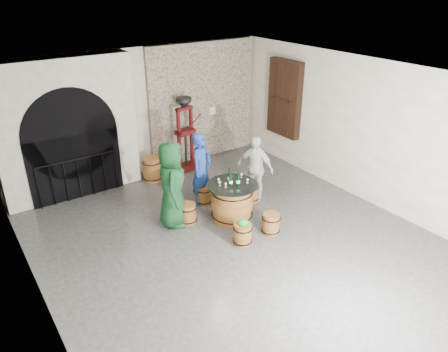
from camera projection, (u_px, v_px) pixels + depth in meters
ground at (232, 240)px, 8.39m from camera, size 8.00×8.00×0.00m
wall_back at (141, 113)px, 10.68m from camera, size 8.00×0.00×8.00m
wall_front at (442, 286)px, 4.72m from camera, size 8.00×0.00×8.00m
wall_left at (29, 224)px, 5.91m from camera, size 0.00×8.00×8.00m
wall_right at (360, 130)px, 9.49m from camera, size 0.00×8.00×8.00m
ceiling at (234, 78)px, 7.01m from camera, size 8.00×8.00×0.00m
stone_facing_panel at (202, 102)px, 11.55m from camera, size 3.20×0.12×3.18m
arched_opening at (67, 130)px, 9.51m from camera, size 3.10×0.60×3.19m
shuttered_window at (284, 99)px, 11.13m from camera, size 0.23×1.10×2.00m
barrel_table at (232, 202)px, 8.93m from camera, size 1.07×1.07×0.83m
barrel_stool_left at (188, 213)px, 8.88m from camera, size 0.38×0.38×0.43m
barrel_stool_far at (204, 195)px, 9.64m from camera, size 0.38×0.38×0.43m
barrel_stool_right at (251, 192)px, 9.76m from camera, size 0.38×0.38×0.43m
barrel_stool_near_right at (271, 224)px, 8.52m from camera, size 0.38×0.38×0.43m
barrel_stool_near_left at (243, 234)px, 8.18m from camera, size 0.38×0.38×0.43m
green_cap at (243, 223)px, 8.06m from camera, size 0.24×0.19×0.11m
person_green at (172, 185)px, 8.54m from camera, size 0.94×1.06×1.82m
person_blue at (201, 169)px, 9.41m from camera, size 0.73×0.63×1.68m
person_white at (255, 168)px, 9.65m from camera, size 0.71×0.97×1.52m
wine_bottle_left at (231, 180)px, 8.62m from camera, size 0.08×0.08×0.32m
wine_bottle_center at (238, 180)px, 8.63m from camera, size 0.08×0.08×0.32m
wine_bottle_right at (230, 177)px, 8.77m from camera, size 0.08×0.08×0.32m
tasting_glass_a at (226, 185)px, 8.61m from camera, size 0.05×0.05×0.10m
tasting_glass_b at (241, 175)px, 9.03m from camera, size 0.05×0.05×0.10m
tasting_glass_c at (219, 181)px, 8.80m from camera, size 0.05×0.05×0.10m
tasting_glass_d at (229, 176)px, 9.01m from camera, size 0.05×0.05×0.10m
tasting_glass_e at (247, 181)px, 8.79m from camera, size 0.05×0.05×0.10m
tasting_glass_f at (220, 183)px, 8.68m from camera, size 0.05×0.05×0.10m
side_barrel at (152, 169)px, 10.66m from camera, size 0.48×0.48×0.63m
corking_press at (185, 129)px, 10.96m from camera, size 0.83×0.51×1.96m
control_box at (212, 110)px, 11.73m from camera, size 0.18×0.10×0.22m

